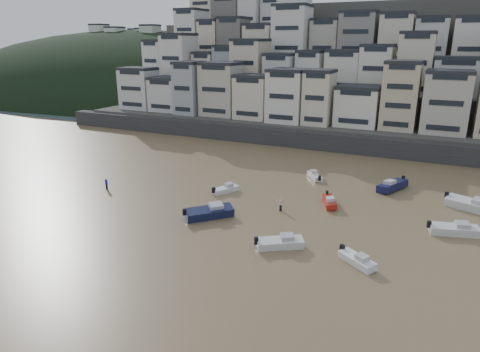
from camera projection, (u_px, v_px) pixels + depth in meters
The scene contains 16 objects.
ground at pixel (32, 317), 34.61m from camera, with size 400.00×400.00×0.00m, color olive.
sea_strip at pixel (128, 87), 204.50m from camera, with size 340.00×340.00×0.00m, color #4C606D.
harbor_wall at pixel (340, 143), 85.87m from camera, with size 140.00×3.00×3.50m, color #38383A.
hillside at pixel (395, 73), 114.77m from camera, with size 141.04×66.00×50.00m.
headland at pixel (140, 91), 189.73m from camera, with size 216.00×135.00×53.33m.
boat_f at pixel (226, 188), 62.92m from camera, with size 4.49×1.47×1.22m, color white, non-canonical shape.
boat_b at pixel (357, 259), 42.57m from camera, with size 4.61×1.51×1.26m, color white, non-canonical shape.
boat_i at pixel (393, 184), 63.89m from camera, with size 6.49×2.12×1.77m, color #13163E, non-canonical shape.
boat_c at pixel (209, 211), 53.72m from camera, with size 6.70×2.19×1.83m, color #141B3F, non-canonical shape.
boat_h at pixel (315, 175), 69.11m from camera, with size 4.45×1.45×1.21m, color white, non-canonical shape.
boat_d at pixel (454, 228), 49.12m from camera, with size 5.88×1.92×1.60m, color silver, non-canonical shape.
boat_a at pixel (280, 241), 45.94m from camera, with size 5.53×1.81×1.51m, color silver, non-canonical shape.
boat_g at pixel (472, 204), 56.08m from camera, with size 6.95×2.27×1.90m, color silver, non-canonical shape.
boat_e at pixel (329, 201), 57.87m from camera, with size 4.80×1.57×1.31m, color #A31D14, non-canonical shape.
person_blue at pixel (106, 184), 64.07m from camera, with size 0.44×0.44×1.74m, color #2219C1, non-canonical shape.
person_pink at pixel (281, 205), 55.98m from camera, with size 0.44×0.44×1.74m, color #DD9C9D, non-canonical shape.
Camera 1 is at (27.93, -19.37, 21.38)m, focal length 32.00 mm.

